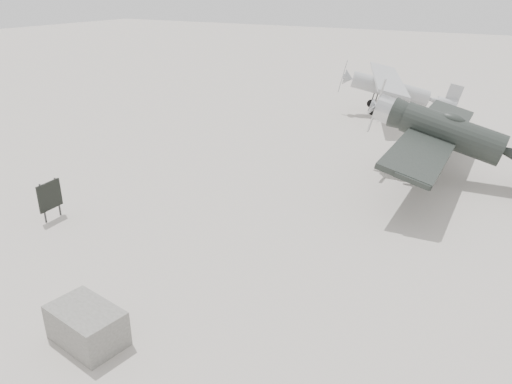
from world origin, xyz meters
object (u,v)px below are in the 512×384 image
at_px(lowwing_monoplane, 461,137).
at_px(highwing_monoplane, 395,86).
at_px(sign_board, 50,196).
at_px(equipment_block, 87,325).

distance_m(lowwing_monoplane, highwing_monoplane, 11.48).
bearing_deg(sign_board, highwing_monoplane, 69.35).
relative_size(highwing_monoplane, sign_board, 7.05).
bearing_deg(equipment_block, sign_board, 146.29).
bearing_deg(lowwing_monoplane, equipment_block, -111.91).
relative_size(highwing_monoplane, equipment_block, 5.69).
distance_m(lowwing_monoplane, sign_board, 16.24).
xyz_separation_m(equipment_block, sign_board, (-6.19, 4.13, 0.42)).
bearing_deg(highwing_monoplane, equipment_block, -110.45).
distance_m(highwing_monoplane, equipment_block, 25.28).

